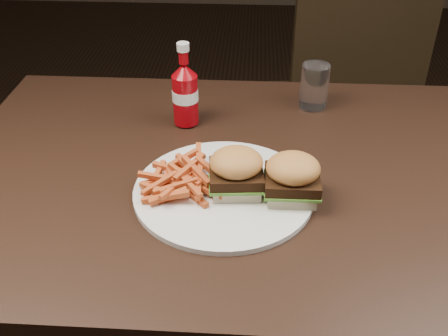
# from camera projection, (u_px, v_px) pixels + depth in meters

# --- Properties ---
(dining_table) EXTENTS (1.20, 0.80, 0.04)m
(dining_table) POSITION_uv_depth(u_px,v_px,m) (248.00, 176.00, 1.05)
(dining_table) COLOR black
(dining_table) RESTS_ON ground
(chair_far) EXTENTS (0.48, 0.48, 0.04)m
(chair_far) POSITION_uv_depth(u_px,v_px,m) (335.00, 111.00, 1.90)
(chair_far) COLOR black
(chair_far) RESTS_ON ground
(plate) EXTENTS (0.33, 0.33, 0.01)m
(plate) POSITION_uv_depth(u_px,v_px,m) (224.00, 191.00, 0.96)
(plate) COLOR white
(plate) RESTS_ON dining_table
(sandwich_half_a) EXTENTS (0.09, 0.09, 0.02)m
(sandwich_half_a) POSITION_uv_depth(u_px,v_px,m) (236.00, 185.00, 0.95)
(sandwich_half_a) COLOR beige
(sandwich_half_a) RESTS_ON plate
(sandwich_half_b) EXTENTS (0.09, 0.08, 0.02)m
(sandwich_half_b) POSITION_uv_depth(u_px,v_px,m) (291.00, 191.00, 0.94)
(sandwich_half_b) COLOR beige
(sandwich_half_b) RESTS_ON plate
(fries_pile) EXTENTS (0.13, 0.13, 0.05)m
(fries_pile) POSITION_uv_depth(u_px,v_px,m) (181.00, 176.00, 0.95)
(fries_pile) COLOR #BF4123
(fries_pile) RESTS_ON plate
(ketchup_bottle) EXTENTS (0.07, 0.07, 0.11)m
(ketchup_bottle) POSITION_uv_depth(u_px,v_px,m) (185.00, 99.00, 1.15)
(ketchup_bottle) COLOR #92040B
(ketchup_bottle) RESTS_ON dining_table
(tumbler) EXTENTS (0.07, 0.07, 0.10)m
(tumbler) POSITION_uv_depth(u_px,v_px,m) (314.00, 86.00, 1.22)
(tumbler) COLOR white
(tumbler) RESTS_ON dining_table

